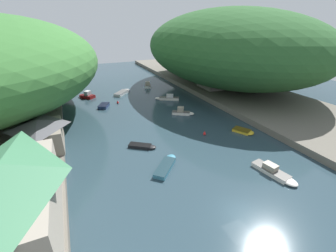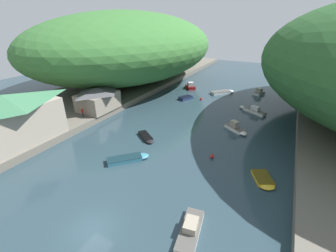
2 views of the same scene
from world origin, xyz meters
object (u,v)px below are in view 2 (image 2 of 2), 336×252
object	(u,v)px
channel_buoy_far	(212,156)
boat_far_right_bank	(252,110)
waterfront_building	(9,120)
person_on_quay	(82,112)
boathouse_shed	(98,98)
boat_near_quay	(264,180)
boat_moored_right	(189,235)
boat_far_upstream	(130,158)
boat_white_cruiser	(236,128)
person_by_boathouse	(10,149)
boat_cabin_cruiser	(187,97)
boat_navy_launch	(190,86)
channel_buoy_near	(201,99)
boat_open_rowboat	(260,92)
boat_mid_channel	(223,92)
boat_small_dinghy	(147,138)
right_bank_cottage	(335,106)

from	to	relation	value
channel_buoy_far	boat_far_right_bank	bearing A→B (deg)	84.66
waterfront_building	person_on_quay	bearing A→B (deg)	85.40
boathouse_shed	boat_near_quay	size ratio (longest dim) A/B	1.89
boat_moored_right	boat_far_right_bank	world-z (taller)	boat_far_right_bank
waterfront_building	boat_far_upstream	xyz separation A→B (m)	(15.56, 5.37, -4.50)
boat_moored_right	channel_buoy_far	distance (m)	12.98
boathouse_shed	boat_white_cruiser	distance (m)	25.94
person_by_boathouse	boat_near_quay	bearing A→B (deg)	-60.28
waterfront_building	boat_cabin_cruiser	size ratio (longest dim) A/B	3.22
boat_navy_launch	channel_buoy_near	bearing A→B (deg)	-92.37
boat_far_upstream	boat_cabin_cruiser	bearing A→B (deg)	140.64
boat_navy_launch	boat_open_rowboat	size ratio (longest dim) A/B	1.11
boat_mid_channel	person_on_quay	distance (m)	34.11
boat_small_dinghy	boat_white_cruiser	world-z (taller)	boat_white_cruiser
channel_buoy_near	boat_far_right_bank	bearing A→B (deg)	-10.39
boat_mid_channel	person_on_quay	bearing A→B (deg)	-79.41
right_bank_cottage	boat_moored_right	bearing A→B (deg)	-110.98
boathouse_shed	boat_moored_right	distance (m)	31.55
boat_small_dinghy	right_bank_cottage	bearing A→B (deg)	164.87
boat_far_upstream	boat_small_dinghy	distance (m)	6.13
boat_near_quay	boat_cabin_cruiser	xyz separation A→B (m)	(-19.73, 23.11, 0.11)
channel_buoy_far	boat_navy_launch	bearing A→B (deg)	118.19
boat_moored_right	boat_near_quay	world-z (taller)	boat_moored_right
boathouse_shed	boat_small_dinghy	size ratio (longest dim) A/B	1.80
boat_near_quay	person_by_boathouse	world-z (taller)	person_by_boathouse
right_bank_cottage	channel_buoy_near	distance (m)	25.09
boat_open_rowboat	channel_buoy_near	distance (m)	15.69
waterfront_building	boat_far_upstream	bearing A→B (deg)	19.05
person_by_boathouse	boat_small_dinghy	bearing A→B (deg)	-32.33
boat_open_rowboat	person_on_quay	bearing A→B (deg)	-108.18
boathouse_shed	boat_mid_channel	distance (m)	30.81
boathouse_shed	right_bank_cottage	bearing A→B (deg)	23.28
boat_navy_launch	boat_white_cruiser	bearing A→B (deg)	-90.62
boat_open_rowboat	channel_buoy_near	size ratio (longest dim) A/B	5.35
right_bank_cottage	channel_buoy_near	bearing A→B (deg)	178.47
boat_moored_right	channel_buoy_far	bearing A→B (deg)	-89.93
boat_small_dinghy	person_on_quay	distance (m)	13.56
boat_white_cruiser	person_by_boathouse	distance (m)	32.82
boat_far_upstream	boat_mid_channel	size ratio (longest dim) A/B	0.85
boat_small_dinghy	boat_far_right_bank	distance (m)	23.16
boathouse_shed	channel_buoy_near	bearing A→B (deg)	50.59
waterfront_building	boat_cabin_cruiser	world-z (taller)	waterfront_building
waterfront_building	channel_buoy_near	size ratio (longest dim) A/B	18.17
boat_small_dinghy	boat_near_quay	world-z (taller)	boat_near_quay
boat_navy_launch	boat_mid_channel	bearing A→B (deg)	-42.09
boat_navy_launch	boat_mid_channel	world-z (taller)	boat_navy_launch
boat_near_quay	boat_far_right_bank	bearing A→B (deg)	-104.50
boat_small_dinghy	channel_buoy_far	world-z (taller)	channel_buoy_far
boat_navy_launch	boat_far_right_bank	distance (m)	20.30
boat_navy_launch	person_on_quay	bearing A→B (deg)	-146.50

